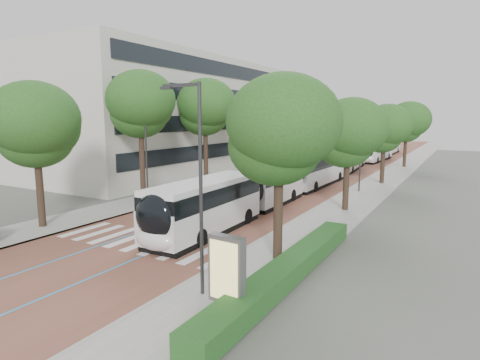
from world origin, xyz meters
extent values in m
plane|color=#51544C|center=(0.00, 0.00, 0.00)|extent=(160.00, 160.00, 0.00)
cube|color=brown|center=(0.00, 40.00, 0.01)|extent=(11.00, 140.00, 0.02)
cube|color=gray|center=(-7.50, 40.00, 0.06)|extent=(4.00, 140.00, 0.12)
cube|color=gray|center=(7.50, 40.00, 0.06)|extent=(4.00, 140.00, 0.12)
cube|color=gray|center=(-5.60, 40.00, 0.06)|extent=(0.20, 140.00, 0.14)
cube|color=gray|center=(5.60, 40.00, 0.06)|extent=(0.20, 140.00, 0.14)
cube|color=silver|center=(-4.80, 1.00, 0.03)|extent=(0.55, 3.60, 0.01)
cube|color=silver|center=(-3.55, 1.00, 0.03)|extent=(0.55, 3.60, 0.01)
cube|color=silver|center=(-2.30, 1.00, 0.03)|extent=(0.55, 3.60, 0.01)
cube|color=silver|center=(-1.05, 1.00, 0.03)|extent=(0.55, 3.60, 0.01)
cube|color=silver|center=(0.20, 1.00, 0.03)|extent=(0.55, 3.60, 0.01)
cube|color=silver|center=(1.45, 1.00, 0.03)|extent=(0.55, 3.60, 0.01)
cube|color=silver|center=(2.70, 1.00, 0.03)|extent=(0.55, 3.60, 0.01)
cube|color=silver|center=(3.95, 1.00, 0.03)|extent=(0.55, 3.60, 0.01)
cube|color=silver|center=(5.20, 1.00, 0.03)|extent=(0.55, 3.60, 0.01)
cube|color=#288AC8|center=(-1.60, 40.00, 0.02)|extent=(0.12, 126.00, 0.01)
cube|color=#288AC8|center=(1.60, 40.00, 0.02)|extent=(0.12, 126.00, 0.01)
cube|color=#BBB7AD|center=(-19.50, 28.00, 7.00)|extent=(18.00, 40.00, 14.00)
cube|color=black|center=(-10.45, 28.00, 3.00)|extent=(0.12, 38.00, 1.60)
cube|color=black|center=(-10.45, 28.00, 6.20)|extent=(0.12, 38.00, 1.60)
cube|color=black|center=(-10.45, 28.00, 9.40)|extent=(0.12, 38.00, 1.60)
cube|color=black|center=(-10.45, 28.00, 12.40)|extent=(0.12, 38.00, 1.60)
cube|color=#18471A|center=(9.10, 0.00, 0.52)|extent=(1.20, 14.00, 0.80)
cylinder|color=#303033|center=(6.80, -3.00, 4.12)|extent=(0.14, 0.14, 8.00)
cube|color=#303033|center=(6.00, -3.00, 8.02)|extent=(1.70, 0.12, 0.12)
cube|color=#303033|center=(5.30, -3.00, 7.94)|extent=(0.50, 0.20, 0.10)
cylinder|color=#303033|center=(6.80, 22.00, 4.12)|extent=(0.14, 0.14, 8.00)
cube|color=#303033|center=(6.00, 22.00, 8.02)|extent=(1.70, 0.12, 0.12)
cube|color=#303033|center=(5.30, 22.00, 7.94)|extent=(0.50, 0.20, 0.10)
cylinder|color=#303033|center=(-6.10, 8.00, 4.12)|extent=(0.14, 0.14, 8.00)
cylinder|color=black|center=(-7.50, 0.00, 2.19)|extent=(0.44, 0.44, 4.37)
ellipsoid|color=#1F4E19|center=(-7.50, 0.00, 6.16)|extent=(5.29, 5.29, 4.50)
cylinder|color=black|center=(-7.50, 9.00, 2.71)|extent=(0.44, 0.44, 5.41)
ellipsoid|color=#1F4E19|center=(-7.50, 9.00, 7.63)|extent=(5.40, 5.40, 4.59)
cylinder|color=black|center=(-7.50, 18.00, 2.69)|extent=(0.44, 0.44, 5.39)
ellipsoid|color=#1F4E19|center=(-7.50, 18.00, 7.59)|extent=(5.73, 5.73, 4.87)
cylinder|color=black|center=(-7.50, 28.00, 2.49)|extent=(0.44, 0.44, 4.99)
ellipsoid|color=#1F4E19|center=(-7.50, 28.00, 7.03)|extent=(5.21, 5.21, 4.43)
cylinder|color=black|center=(-7.50, 40.00, 2.30)|extent=(0.44, 0.44, 4.59)
ellipsoid|color=#1F4E19|center=(-7.50, 40.00, 6.47)|extent=(5.25, 5.25, 4.46)
cylinder|color=black|center=(-7.50, 55.00, 2.58)|extent=(0.44, 0.44, 5.15)
ellipsoid|color=#1F4E19|center=(-7.50, 55.00, 7.26)|extent=(5.74, 5.74, 4.88)
cylinder|color=black|center=(7.70, 2.00, 2.14)|extent=(0.44, 0.44, 4.28)
ellipsoid|color=#1F4E19|center=(7.70, 2.00, 6.03)|extent=(5.24, 5.24, 4.45)
cylinder|color=black|center=(7.70, 14.00, 1.96)|extent=(0.44, 0.44, 3.92)
ellipsoid|color=#1F4E19|center=(7.70, 14.00, 5.53)|extent=(5.05, 5.05, 4.29)
cylinder|color=black|center=(7.70, 28.00, 1.95)|extent=(0.44, 0.44, 3.91)
ellipsoid|color=#1F4E19|center=(7.70, 28.00, 5.51)|extent=(4.95, 4.95, 4.21)
cylinder|color=black|center=(7.70, 44.00, 2.12)|extent=(0.44, 0.44, 4.24)
ellipsoid|color=#1F4E19|center=(7.70, 44.00, 5.98)|extent=(5.70, 5.70, 4.84)
cylinder|color=black|center=(1.96, 9.26, 1.77)|extent=(2.32, 0.94, 2.30)
cube|color=silver|center=(2.06, 4.13, 1.26)|extent=(2.68, 9.41, 1.82)
cube|color=black|center=(2.06, 4.13, 2.40)|extent=(2.72, 9.22, 0.97)
cube|color=silver|center=(2.06, 4.13, 3.04)|extent=(2.63, 9.22, 0.31)
cube|color=black|center=(2.06, 4.13, 0.17)|extent=(2.63, 9.03, 0.35)
cube|color=silver|center=(1.88, 13.57, 1.26)|extent=(2.65, 7.79, 1.82)
cube|color=black|center=(1.88, 13.57, 2.40)|extent=(2.69, 7.63, 0.97)
cube|color=silver|center=(1.88, 13.57, 3.04)|extent=(2.60, 7.63, 0.31)
cube|color=black|center=(1.88, 13.57, 0.17)|extent=(2.60, 7.48, 0.35)
ellipsoid|color=black|center=(2.15, -0.40, 2.00)|extent=(2.37, 1.15, 2.28)
ellipsoid|color=silver|center=(2.15, -0.45, 0.86)|extent=(2.37, 1.05, 1.14)
cylinder|color=black|center=(0.98, 1.82, 0.50)|extent=(0.32, 1.01, 1.00)
cylinder|color=black|center=(3.24, 1.87, 0.50)|extent=(0.32, 1.01, 1.00)
cylinder|color=black|center=(0.72, 15.22, 0.50)|extent=(0.32, 1.01, 1.00)
cylinder|color=black|center=(2.98, 15.27, 0.50)|extent=(0.32, 1.01, 1.00)
cylinder|color=black|center=(0.87, 7.18, 0.50)|extent=(0.32, 1.01, 1.00)
cylinder|color=black|center=(3.13, 7.23, 0.50)|extent=(0.32, 1.01, 1.00)
cube|color=silver|center=(2.09, 23.90, 1.26)|extent=(2.74, 12.05, 1.82)
cube|color=black|center=(2.09, 23.90, 2.40)|extent=(2.77, 11.81, 0.97)
cube|color=silver|center=(2.09, 23.90, 3.04)|extent=(2.68, 11.81, 0.31)
cube|color=black|center=(2.09, 23.90, 0.17)|extent=(2.68, 11.57, 0.35)
ellipsoid|color=black|center=(1.98, 18.05, 2.00)|extent=(2.37, 1.15, 2.28)
ellipsoid|color=silver|center=(1.97, 18.00, 0.86)|extent=(2.37, 1.05, 1.14)
cylinder|color=black|center=(0.89, 20.32, 0.50)|extent=(0.32, 1.01, 1.00)
cylinder|color=black|center=(3.15, 20.28, 0.50)|extent=(0.32, 1.01, 1.00)
cylinder|color=black|center=(1.04, 27.72, 0.50)|extent=(0.32, 1.01, 1.00)
cylinder|color=black|center=(3.30, 27.67, 0.50)|extent=(0.32, 1.01, 1.00)
cube|color=silver|center=(1.61, 37.82, 1.26)|extent=(3.33, 12.14, 1.82)
cube|color=black|center=(1.61, 37.82, 2.40)|extent=(3.35, 11.91, 0.97)
cube|color=silver|center=(1.61, 37.82, 3.04)|extent=(3.26, 11.90, 0.31)
cube|color=black|center=(1.61, 37.82, 0.17)|extent=(3.24, 11.66, 0.35)
ellipsoid|color=black|center=(2.01, 31.98, 2.00)|extent=(2.42, 1.26, 2.28)
ellipsoid|color=silver|center=(2.02, 31.93, 0.86)|extent=(2.41, 1.16, 1.14)
cylinder|color=black|center=(0.73, 34.15, 0.50)|extent=(0.37, 1.02, 1.00)
cylinder|color=black|center=(2.98, 34.30, 0.50)|extent=(0.37, 1.02, 1.00)
cylinder|color=black|center=(0.22, 41.53, 0.50)|extent=(0.37, 1.02, 1.00)
cylinder|color=black|center=(2.47, 41.69, 0.50)|extent=(0.37, 1.02, 1.00)
cube|color=silver|center=(2.53, 50.70, 1.26)|extent=(3.06, 12.10, 1.82)
cube|color=black|center=(2.53, 50.70, 2.40)|extent=(3.09, 11.87, 0.97)
cube|color=silver|center=(2.53, 50.70, 3.04)|extent=(3.00, 11.86, 0.31)
cube|color=black|center=(2.53, 50.70, 0.17)|extent=(2.99, 11.62, 0.35)
ellipsoid|color=black|center=(2.25, 44.85, 2.00)|extent=(2.40, 1.21, 2.28)
ellipsoid|color=silver|center=(2.25, 44.80, 0.86)|extent=(2.39, 1.11, 1.14)
cylinder|color=black|center=(1.23, 47.15, 0.50)|extent=(0.35, 1.01, 1.00)
cylinder|color=black|center=(3.49, 47.05, 0.50)|extent=(0.35, 1.01, 1.00)
cylinder|color=black|center=(1.58, 54.55, 0.50)|extent=(0.35, 1.01, 1.00)
cylinder|color=black|center=(3.83, 54.44, 0.50)|extent=(0.35, 1.01, 1.00)
cube|color=silver|center=(2.01, 64.73, 1.26)|extent=(2.52, 12.00, 1.82)
cube|color=black|center=(2.01, 64.73, 2.40)|extent=(2.55, 11.76, 0.97)
cube|color=silver|center=(2.01, 64.73, 3.04)|extent=(2.46, 11.76, 0.31)
cube|color=black|center=(2.01, 64.73, 0.17)|extent=(2.46, 11.52, 0.35)
ellipsoid|color=black|center=(2.01, 58.88, 2.00)|extent=(2.35, 1.10, 2.28)
ellipsoid|color=silver|center=(2.01, 58.83, 0.86)|extent=(2.35, 1.00, 1.14)
cylinder|color=black|center=(0.88, 61.13, 0.50)|extent=(0.30, 1.00, 1.00)
cylinder|color=black|center=(3.14, 61.13, 0.50)|extent=(0.30, 1.00, 1.00)
cylinder|color=black|center=(0.87, 68.53, 0.50)|extent=(0.30, 1.00, 1.00)
cylinder|color=black|center=(3.13, 68.53, 0.50)|extent=(0.30, 1.00, 1.00)
cube|color=#59595B|center=(8.48, -3.90, 0.33)|extent=(0.66, 0.56, 0.41)
cube|color=#59595B|center=(8.48, -3.90, 1.72)|extent=(1.37, 0.46, 2.38)
cube|color=#E6D07A|center=(8.47, -4.10, 1.72)|extent=(1.14, 0.10, 2.07)
camera|label=1|loc=(15.34, -14.97, 6.85)|focal=30.00mm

